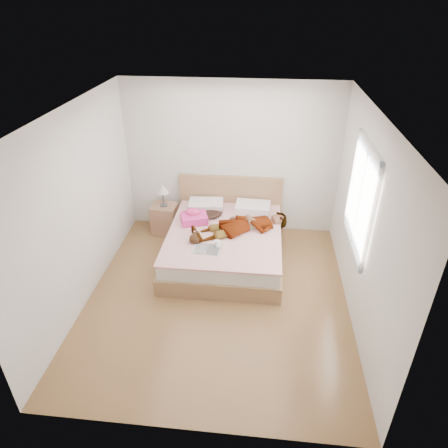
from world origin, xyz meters
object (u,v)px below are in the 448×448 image
(towel, at_px, (194,217))
(magazine, at_px, (207,249))
(phone, at_px, (214,204))
(coffee_mug, at_px, (217,244))
(nightstand, at_px, (165,217))
(bed, at_px, (225,241))
(woman, at_px, (243,223))
(plush_toy, at_px, (195,238))

(towel, height_order, magazine, towel)
(phone, distance_m, coffee_mug, 0.98)
(nightstand, bearing_deg, phone, -12.93)
(phone, xyz_separation_m, bed, (0.23, -0.42, -0.43))
(woman, height_order, plush_toy, woman)
(magazine, bearing_deg, coffee_mug, 33.92)
(nightstand, bearing_deg, bed, -29.05)
(towel, xyz_separation_m, magazine, (0.33, -0.79, -0.08))
(towel, relative_size, magazine, 1.17)
(woman, height_order, magazine, woman)
(phone, distance_m, bed, 0.65)
(magazine, distance_m, nightstand, 1.58)
(towel, distance_m, magazine, 0.86)
(towel, distance_m, nightstand, 0.82)
(bed, relative_size, plush_toy, 8.24)
(nightstand, bearing_deg, towel, -37.42)
(towel, xyz_separation_m, nightstand, (-0.61, 0.47, -0.29))
(phone, relative_size, nightstand, 0.11)
(bed, distance_m, towel, 0.64)
(woman, xyz_separation_m, magazine, (-0.47, -0.65, -0.10))
(woman, distance_m, bed, 0.44)
(coffee_mug, bearing_deg, nightstand, 132.85)
(towel, bearing_deg, bed, -17.36)
(magazine, bearing_deg, phone, 91.70)
(magazine, relative_size, coffee_mug, 3.18)
(woman, xyz_separation_m, nightstand, (-1.41, 0.61, -0.31))
(bed, bearing_deg, coffee_mug, -96.33)
(magazine, xyz_separation_m, coffee_mug, (0.14, 0.09, 0.04))
(phone, xyz_separation_m, nightstand, (-0.91, 0.21, -0.40))
(magazine, bearing_deg, towel, 112.46)
(bed, height_order, nightstand, bed)
(woman, distance_m, nightstand, 1.56)
(phone, distance_m, plush_toy, 0.88)
(towel, distance_m, plush_toy, 0.60)
(bed, xyz_separation_m, coffee_mug, (-0.06, -0.53, 0.29))
(towel, height_order, plush_toy, towel)
(bed, height_order, plush_toy, bed)
(bed, bearing_deg, towel, 162.64)
(woman, xyz_separation_m, phone, (-0.50, 0.40, 0.09))
(magazine, relative_size, nightstand, 0.45)
(woman, height_order, bed, bed)
(towel, relative_size, coffee_mug, 3.72)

